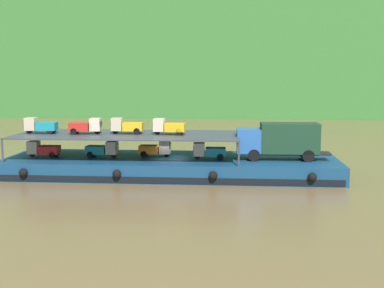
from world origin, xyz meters
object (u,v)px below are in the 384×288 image
(mini_truck_lower_stern, at_px, (43,149))
(mini_truck_upper_fore, at_px, (127,126))
(covered_lorry, at_px, (280,140))
(mini_truck_upper_mid, at_px, (86,126))
(mini_truck_lower_fore, at_px, (209,151))
(mini_truck_upper_stern, at_px, (40,126))
(mini_truck_lower_mid, at_px, (156,149))
(mini_truck_upper_bow, at_px, (169,127))
(cargo_barge, at_px, (171,166))
(mini_truck_lower_aft, at_px, (103,149))

(mini_truck_lower_stern, distance_m, mini_truck_upper_fore, 7.57)
(covered_lorry, relative_size, mini_truck_upper_mid, 2.82)
(mini_truck_lower_fore, bearing_deg, mini_truck_upper_stern, 178.06)
(covered_lorry, xyz_separation_m, mini_truck_lower_mid, (-10.69, 0.72, -1.00))
(mini_truck_upper_mid, distance_m, mini_truck_upper_bow, 7.21)
(covered_lorry, distance_m, mini_truck_lower_mid, 10.76)
(mini_truck_lower_stern, distance_m, mini_truck_upper_mid, 4.29)
(mini_truck_lower_mid, height_order, mini_truck_lower_fore, same)
(mini_truck_lower_stern, relative_size, mini_truck_lower_mid, 1.00)
(covered_lorry, bearing_deg, mini_truck_upper_stern, 179.23)
(cargo_barge, bearing_deg, mini_truck_lower_stern, -177.54)
(mini_truck_lower_fore, distance_m, mini_truck_upper_mid, 10.90)
(mini_truck_lower_mid, height_order, mini_truck_upper_bow, mini_truck_upper_bow)
(mini_truck_lower_aft, bearing_deg, mini_truck_upper_fore, 14.29)
(mini_truck_lower_aft, bearing_deg, mini_truck_lower_fore, -1.80)
(mini_truck_upper_bow, bearing_deg, mini_truck_upper_mid, -178.84)
(mini_truck_lower_stern, relative_size, mini_truck_upper_mid, 0.99)
(mini_truck_lower_stern, xyz_separation_m, mini_truck_lower_mid, (9.77, 0.91, 0.00))
(cargo_barge, bearing_deg, mini_truck_lower_aft, -177.91)
(covered_lorry, relative_size, mini_truck_lower_mid, 2.85)
(mini_truck_lower_fore, relative_size, mini_truck_upper_stern, 0.99)
(cargo_barge, xyz_separation_m, mini_truck_upper_bow, (-0.20, 0.02, 3.44))
(mini_truck_upper_fore, height_order, mini_truck_upper_bow, same)
(covered_lorry, distance_m, mini_truck_lower_fore, 6.06)
(mini_truck_lower_fore, distance_m, mini_truck_upper_fore, 7.55)
(mini_truck_lower_mid, bearing_deg, cargo_barge, -17.00)
(mini_truck_upper_stern, bearing_deg, covered_lorry, -0.77)
(covered_lorry, relative_size, mini_truck_upper_fore, 2.83)
(mini_truck_upper_mid, bearing_deg, mini_truck_upper_stern, 178.30)
(mini_truck_lower_stern, bearing_deg, cargo_barge, 2.46)
(mini_truck_upper_stern, distance_m, mini_truck_upper_bow, 11.33)
(mini_truck_lower_mid, relative_size, mini_truck_upper_stern, 0.99)
(mini_truck_lower_fore, xyz_separation_m, mini_truck_upper_fore, (-7.23, 0.81, 2.00))
(mini_truck_lower_aft, distance_m, mini_truck_upper_fore, 2.90)
(mini_truck_lower_mid, xyz_separation_m, mini_truck_upper_mid, (-5.99, -0.56, 2.00))
(mini_truck_lower_aft, xyz_separation_m, mini_truck_lower_mid, (4.55, 0.65, 0.00))
(mini_truck_lower_mid, height_order, mini_truck_upper_stern, mini_truck_upper_stern)
(mini_truck_lower_aft, height_order, mini_truck_lower_fore, same)
(mini_truck_lower_stern, height_order, mini_truck_lower_fore, same)
(cargo_barge, height_order, mini_truck_upper_bow, mini_truck_upper_bow)
(mini_truck_lower_mid, bearing_deg, mini_truck_lower_fore, -11.29)
(mini_truck_upper_fore, bearing_deg, mini_truck_lower_aft, -165.71)
(mini_truck_lower_fore, bearing_deg, mini_truck_upper_fore, 173.62)
(cargo_barge, relative_size, mini_truck_lower_mid, 10.29)
(mini_truck_lower_fore, bearing_deg, mini_truck_upper_mid, 177.96)
(mini_truck_lower_mid, xyz_separation_m, mini_truck_upper_bow, (1.22, -0.41, 2.00))
(covered_lorry, xyz_separation_m, mini_truck_upper_fore, (-13.20, 0.59, 1.00))
(mini_truck_lower_mid, relative_size, mini_truck_upper_mid, 0.99)
(mini_truck_lower_stern, bearing_deg, mini_truck_upper_bow, 2.60)
(mini_truck_lower_stern, relative_size, mini_truck_lower_fore, 1.00)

